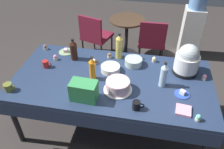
{
  "coord_description": "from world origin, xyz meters",
  "views": [
    {
      "loc": [
        0.36,
        -1.9,
        2.31
      ],
      "look_at": [
        0.0,
        0.0,
        0.8
      ],
      "focal_mm": 35.87,
      "sensor_mm": 36.0,
      "label": 1
    }
  ],
  "objects_px": {
    "dessert_plate_charcoal": "(93,62)",
    "cupcake_rose": "(55,57)",
    "frosted_layer_cake": "(118,86)",
    "dessert_plate_sage": "(66,51)",
    "dessert_plate_cobalt": "(182,93)",
    "soda_carton": "(84,91)",
    "cupcake_mint": "(198,118)",
    "coffee_mug_red": "(46,64)",
    "glass_salad_bowl": "(133,62)",
    "soda_bottle_water": "(164,75)",
    "maroon_chair_left": "(95,34)",
    "cupcake_cocoa": "(204,77)",
    "coffee_mug_black": "(137,105)",
    "round_cafe_table": "(127,31)",
    "water_cooler": "(192,26)",
    "cupcake_berry": "(109,55)",
    "maroon_chair_right": "(152,40)",
    "soda_bottle_ginger_ale": "(119,47)",
    "cupcake_lemon": "(45,47)",
    "soda_bottle_cola": "(74,50)",
    "potluck_table": "(112,82)",
    "ceramic_snack_bowl": "(110,68)",
    "soda_bottle_orange_juice": "(92,69)",
    "coffee_mug_olive": "(9,87)"
  },
  "relations": [
    {
      "from": "dessert_plate_charcoal",
      "to": "cupcake_rose",
      "type": "relative_size",
      "value": 2.12
    },
    {
      "from": "frosted_layer_cake",
      "to": "dessert_plate_sage",
      "type": "relative_size",
      "value": 1.62
    },
    {
      "from": "dessert_plate_cobalt",
      "to": "soda_carton",
      "type": "xyz_separation_m",
      "value": [
        -0.96,
        -0.24,
        0.09
      ]
    },
    {
      "from": "cupcake_mint",
      "to": "coffee_mug_red",
      "type": "distance_m",
      "value": 1.75
    },
    {
      "from": "glass_salad_bowl",
      "to": "cupcake_mint",
      "type": "bearing_deg",
      "value": -48.47
    },
    {
      "from": "soda_bottle_water",
      "to": "maroon_chair_left",
      "type": "bearing_deg",
      "value": 127.62
    },
    {
      "from": "maroon_chair_left",
      "to": "cupcake_cocoa",
      "type": "bearing_deg",
      "value": -38.85
    },
    {
      "from": "coffee_mug_black",
      "to": "coffee_mug_red",
      "type": "distance_m",
      "value": 1.21
    },
    {
      "from": "maroon_chair_left",
      "to": "round_cafe_table",
      "type": "distance_m",
      "value": 0.57
    },
    {
      "from": "dessert_plate_charcoal",
      "to": "coffee_mug_black",
      "type": "height_order",
      "value": "coffee_mug_black"
    },
    {
      "from": "frosted_layer_cake",
      "to": "round_cafe_table",
      "type": "distance_m",
      "value": 1.87
    },
    {
      "from": "water_cooler",
      "to": "maroon_chair_left",
      "type": "bearing_deg",
      "value": -164.64
    },
    {
      "from": "cupcake_berry",
      "to": "maroon_chair_right",
      "type": "xyz_separation_m",
      "value": [
        0.51,
        1.03,
        -0.29
      ]
    },
    {
      "from": "frosted_layer_cake",
      "to": "cupcake_cocoa",
      "type": "height_order",
      "value": "frosted_layer_cake"
    },
    {
      "from": "dessert_plate_cobalt",
      "to": "soda_bottle_ginger_ale",
      "type": "height_order",
      "value": "soda_bottle_ginger_ale"
    },
    {
      "from": "cupcake_lemon",
      "to": "cupcake_berry",
      "type": "xyz_separation_m",
      "value": [
        0.87,
        -0.04,
        0.0
      ]
    },
    {
      "from": "soda_bottle_cola",
      "to": "cupcake_mint",
      "type": "bearing_deg",
      "value": -27.83
    },
    {
      "from": "maroon_chair_left",
      "to": "maroon_chair_right",
      "type": "xyz_separation_m",
      "value": [
        0.97,
        -0.0,
        0.0
      ]
    },
    {
      "from": "cupcake_berry",
      "to": "soda_bottle_cola",
      "type": "xyz_separation_m",
      "value": [
        -0.42,
        -0.11,
        0.1
      ]
    },
    {
      "from": "coffee_mug_red",
      "to": "round_cafe_table",
      "type": "distance_m",
      "value": 1.78
    },
    {
      "from": "cupcake_cocoa",
      "to": "coffee_mug_red",
      "type": "bearing_deg",
      "value": -176.78
    },
    {
      "from": "coffee_mug_black",
      "to": "water_cooler",
      "type": "bearing_deg",
      "value": 71.78
    },
    {
      "from": "cupcake_mint",
      "to": "coffee_mug_red",
      "type": "xyz_separation_m",
      "value": [
        -1.67,
        0.51,
        0.01
      ]
    },
    {
      "from": "dessert_plate_charcoal",
      "to": "soda_bottle_cola",
      "type": "bearing_deg",
      "value": 172.03
    },
    {
      "from": "cupcake_lemon",
      "to": "potluck_table",
      "type": "bearing_deg",
      "value": -23.88
    },
    {
      "from": "round_cafe_table",
      "to": "frosted_layer_cake",
      "type": "bearing_deg",
      "value": -85.44
    },
    {
      "from": "ceramic_snack_bowl",
      "to": "soda_bottle_orange_juice",
      "type": "xyz_separation_m",
      "value": [
        -0.16,
        -0.17,
        0.1
      ]
    },
    {
      "from": "frosted_layer_cake",
      "to": "coffee_mug_olive",
      "type": "height_order",
      "value": "frosted_layer_cake"
    },
    {
      "from": "glass_salad_bowl",
      "to": "ceramic_snack_bowl",
      "type": "distance_m",
      "value": 0.3
    },
    {
      "from": "dessert_plate_sage",
      "to": "cupcake_cocoa",
      "type": "height_order",
      "value": "cupcake_cocoa"
    },
    {
      "from": "water_cooler",
      "to": "cupcake_rose",
      "type": "bearing_deg",
      "value": -137.78
    },
    {
      "from": "soda_bottle_water",
      "to": "coffee_mug_olive",
      "type": "bearing_deg",
      "value": -166.53
    },
    {
      "from": "dessert_plate_charcoal",
      "to": "dessert_plate_sage",
      "type": "height_order",
      "value": "dessert_plate_sage"
    },
    {
      "from": "cupcake_rose",
      "to": "water_cooler",
      "type": "distance_m",
      "value": 2.46
    },
    {
      "from": "glass_salad_bowl",
      "to": "coffee_mug_olive",
      "type": "bearing_deg",
      "value": -150.11
    },
    {
      "from": "frosted_layer_cake",
      "to": "cupcake_lemon",
      "type": "distance_m",
      "value": 1.24
    },
    {
      "from": "dessert_plate_sage",
      "to": "cupcake_mint",
      "type": "relative_size",
      "value": 2.73
    },
    {
      "from": "ceramic_snack_bowl",
      "to": "dessert_plate_sage",
      "type": "xyz_separation_m",
      "value": [
        -0.64,
        0.29,
        -0.02
      ]
    },
    {
      "from": "soda_bottle_ginger_ale",
      "to": "soda_carton",
      "type": "bearing_deg",
      "value": -105.36
    },
    {
      "from": "cupcake_cocoa",
      "to": "cupcake_rose",
      "type": "bearing_deg",
      "value": 177.89
    },
    {
      "from": "ceramic_snack_bowl",
      "to": "dessert_plate_charcoal",
      "type": "xyz_separation_m",
      "value": [
        -0.24,
        0.13,
        -0.03
      ]
    },
    {
      "from": "water_cooler",
      "to": "cupcake_cocoa",
      "type": "bearing_deg",
      "value": -92.21
    },
    {
      "from": "soda_bottle_cola",
      "to": "water_cooler",
      "type": "bearing_deg",
      "value": 44.94
    },
    {
      "from": "cupcake_lemon",
      "to": "soda_bottle_ginger_ale",
      "type": "distance_m",
      "value": 1.0
    },
    {
      "from": "dessert_plate_cobalt",
      "to": "cupcake_berry",
      "type": "xyz_separation_m",
      "value": [
        -0.86,
        0.52,
        0.02
      ]
    },
    {
      "from": "coffee_mug_red",
      "to": "coffee_mug_olive",
      "type": "distance_m",
      "value": 0.5
    },
    {
      "from": "cupcake_mint",
      "to": "soda_bottle_cola",
      "type": "bearing_deg",
      "value": 152.17
    },
    {
      "from": "soda_bottle_orange_juice",
      "to": "dessert_plate_charcoal",
      "type": "bearing_deg",
      "value": 104.28
    },
    {
      "from": "potluck_table",
      "to": "glass_salad_bowl",
      "type": "bearing_deg",
      "value": 56.26
    },
    {
      "from": "maroon_chair_left",
      "to": "soda_bottle_water",
      "type": "bearing_deg",
      "value": -52.38
    }
  ]
}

